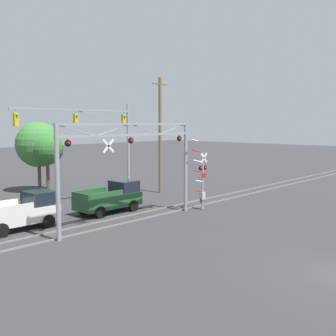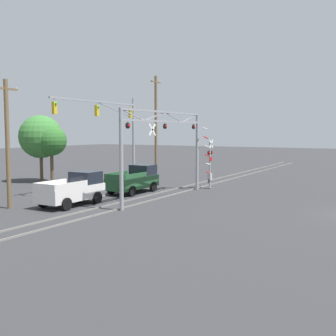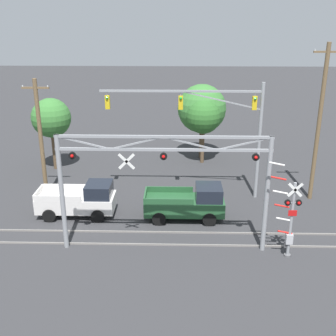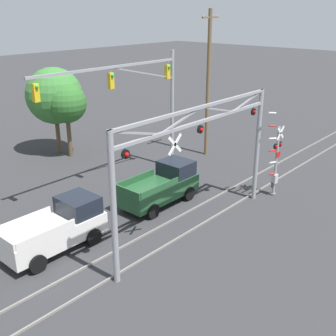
{
  "view_description": "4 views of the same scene",
  "coord_description": "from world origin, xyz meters",
  "views": [
    {
      "loc": [
        -18.11,
        -5.94,
        6.51
      ],
      "look_at": [
        1.87,
        12.35,
        3.59
      ],
      "focal_mm": 45.0,
      "sensor_mm": 36.0,
      "label": 1
    },
    {
      "loc": [
        -26.81,
        -1.94,
        5.05
      ],
      "look_at": [
        -1.81,
        12.54,
        2.49
      ],
      "focal_mm": 45.0,
      "sensor_mm": 36.0,
      "label": 2
    },
    {
      "loc": [
        0.75,
        -6.52,
        12.24
      ],
      "look_at": [
        0.15,
        16.97,
        3.6
      ],
      "focal_mm": 45.0,
      "sensor_mm": 36.0,
      "label": 3
    },
    {
      "loc": [
        -14.99,
        2.53,
        10.62
      ],
      "look_at": [
        0.09,
        15.91,
        2.92
      ],
      "focal_mm": 45.0,
      "sensor_mm": 36.0,
      "label": 4
    }
  ],
  "objects": [
    {
      "name": "rail_track_near",
      "position": [
        0.0,
        14.13,
        0.05
      ],
      "size": [
        80.0,
        0.08,
        0.1
      ],
      "primitive_type": "cube",
      "color": "gray",
      "rests_on": "ground_plane"
    },
    {
      "name": "rail_track_far",
      "position": [
        0.0,
        15.56,
        0.05
      ],
      "size": [
        80.0,
        0.08,
        0.1
      ],
      "primitive_type": "cube",
      "color": "gray",
      "rests_on": "ground_plane"
    },
    {
      "name": "crossing_gantry",
      "position": [
        -0.01,
        13.84,
        4.35
      ],
      "size": [
        11.11,
        0.29,
        6.49
      ],
      "color": "gray",
      "rests_on": "ground_plane"
    },
    {
      "name": "crossing_signal_mast",
      "position": [
        6.56,
        13.21,
        2.09
      ],
      "size": [
        1.85,
        0.35,
        5.37
      ],
      "color": "gray",
      "rests_on": "ground_plane"
    },
    {
      "name": "traffic_signal_span",
      "position": [
        3.63,
        20.97,
        5.58
      ],
      "size": [
        10.8,
        0.39,
        8.08
      ],
      "color": "gray",
      "rests_on": "ground_plane"
    },
    {
      "name": "pickup_truck_lead",
      "position": [
        1.42,
        17.57,
        1.05
      ],
      "size": [
        4.98,
        2.25,
        2.2
      ],
      "color": "#23512D",
      "rests_on": "ground_plane"
    },
    {
      "name": "pickup_truck_following",
      "position": [
        -5.48,
        17.84,
        1.05
      ],
      "size": [
        4.89,
        2.25,
        2.2
      ],
      "color": "silver",
      "rests_on": "ground_plane"
    },
    {
      "name": "utility_pole_right",
      "position": [
        10.04,
        20.83,
        5.45
      ],
      "size": [
        1.8,
        0.28,
        10.6
      ],
      "color": "brown",
      "rests_on": "ground_plane"
    },
    {
      "name": "background_tree_beyond_span",
      "position": [
        2.83,
        28.3,
        4.08
      ],
      "size": [
        2.96,
        2.96,
        5.59
      ],
      "color": "brown",
      "rests_on": "ground_plane"
    },
    {
      "name": "background_tree_far_left_verge",
      "position": [
        2.77,
        29.67,
        4.46
      ],
      "size": [
        4.23,
        4.23,
        6.58
      ],
      "color": "brown",
      "rests_on": "ground_plane"
    }
  ]
}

